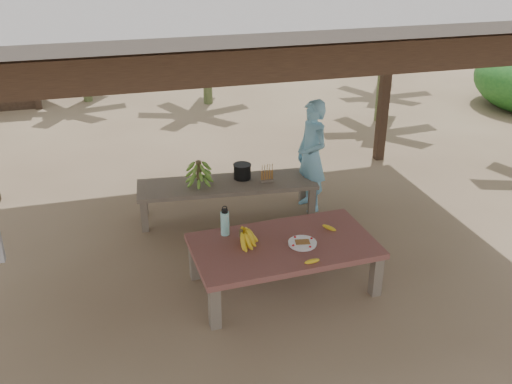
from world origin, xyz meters
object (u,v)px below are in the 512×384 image
object	(u,v)px
water_flask	(225,222)
woman	(312,156)
bench	(227,187)
plate	(302,243)
work_table	(284,249)
cooking_pot	(242,172)
ripe_banana_bunch	(241,237)

from	to	relation	value
water_flask	woman	xyz separation A→B (m)	(1.40, 1.26, 0.08)
woman	bench	bearing A→B (deg)	-103.95
plate	woman	bearing A→B (deg)	66.82
bench	water_flask	distance (m)	1.39
work_table	woman	bearing A→B (deg)	58.53
plate	cooking_pot	world-z (taller)	cooking_pot
plate	woman	world-z (taller)	woman
ripe_banana_bunch	water_flask	distance (m)	0.27
cooking_pot	bench	bearing A→B (deg)	-159.07
plate	woman	xyz separation A→B (m)	(0.71, 1.67, 0.20)
water_flask	ripe_banana_bunch	bearing A→B (deg)	-66.64
work_table	bench	world-z (taller)	work_table
plate	water_flask	distance (m)	0.81
work_table	plate	xyz separation A→B (m)	(0.17, -0.08, 0.08)
work_table	woman	size ratio (longest dim) A/B	1.28
work_table	cooking_pot	size ratio (longest dim) A/B	8.60
ripe_banana_bunch	plate	bearing A→B (deg)	-16.05
plate	woman	distance (m)	1.82
ripe_banana_bunch	cooking_pot	size ratio (longest dim) A/B	1.40
bench	plate	distance (m)	1.78
work_table	plate	world-z (taller)	plate
work_table	woman	world-z (taller)	woman
work_table	bench	xyz separation A→B (m)	(-0.20, 1.66, -0.04)
bench	plate	size ratio (longest dim) A/B	7.95
plate	ripe_banana_bunch	bearing A→B (deg)	163.95
bench	ripe_banana_bunch	world-z (taller)	ripe_banana_bunch
work_table	water_flask	world-z (taller)	water_flask
work_table	water_flask	xyz separation A→B (m)	(-0.52, 0.33, 0.20)
work_table	water_flask	bearing A→B (deg)	144.79
work_table	ripe_banana_bunch	distance (m)	0.45
bench	cooking_pot	xyz separation A→B (m)	(0.22, 0.08, 0.15)
work_table	woman	distance (m)	1.84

